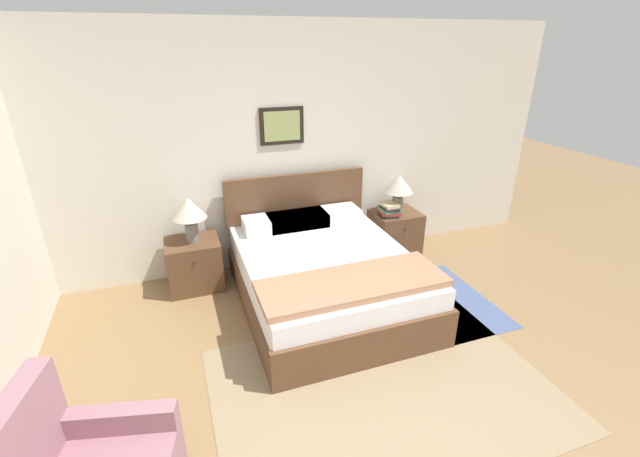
{
  "coord_description": "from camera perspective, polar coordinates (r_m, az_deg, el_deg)",
  "views": [
    {
      "loc": [
        -0.99,
        -1.39,
        2.39
      ],
      "look_at": [
        0.1,
        1.66,
        0.96
      ],
      "focal_mm": 24.0,
      "sensor_mm": 36.0,
      "label": 1
    }
  ],
  "objects": [
    {
      "name": "book_thick_bottom",
      "position": [
        5.04,
        9.19,
        1.94
      ],
      "size": [
        0.2,
        0.28,
        0.03
      ],
      "rotation": [
        0.0,
        0.0,
        -0.19
      ],
      "color": "#232328",
      "rests_on": "nightstand_by_door"
    },
    {
      "name": "bed",
      "position": [
        4.17,
        0.6,
        -6.1
      ],
      "size": [
        1.58,
        1.99,
        1.06
      ],
      "color": "brown",
      "rests_on": "ground_plane"
    },
    {
      "name": "area_rug_bedside",
      "position": [
        4.53,
        16.64,
        -9.04
      ],
      "size": [
        0.75,
        1.25,
        0.01
      ],
      "color": "#47567F",
      "rests_on": "ground_plane"
    },
    {
      "name": "area_rug_main",
      "position": [
        3.44,
        8.38,
        -20.37
      ],
      "size": [
        2.47,
        1.75,
        0.01
      ],
      "color": "#897556",
      "rests_on": "ground_plane"
    },
    {
      "name": "nightstand_near_window",
      "position": [
        4.64,
        -16.39,
        -4.54
      ],
      "size": [
        0.54,
        0.49,
        0.52
      ],
      "color": "brown",
      "rests_on": "ground_plane"
    },
    {
      "name": "book_paperback_top",
      "position": [
        5.0,
        9.28,
        3.15
      ],
      "size": [
        0.17,
        0.21,
        0.04
      ],
      "rotation": [
        0.0,
        0.0,
        0.04
      ],
      "color": "beige",
      "rests_on": "book_slim_near_top"
    },
    {
      "name": "table_lamp_near_window",
      "position": [
        4.4,
        -17.05,
        2.25
      ],
      "size": [
        0.33,
        0.33,
        0.46
      ],
      "color": "slate",
      "rests_on": "nightstand_near_window"
    },
    {
      "name": "book_novel_upper",
      "position": [
        5.02,
        9.24,
        2.51
      ],
      "size": [
        0.22,
        0.24,
        0.03
      ],
      "rotation": [
        0.0,
        0.0,
        -0.02
      ],
      "color": "#4C7551",
      "rests_on": "book_hardcover_middle"
    },
    {
      "name": "nightstand_by_door",
      "position": [
        5.24,
        9.92,
        -0.52
      ],
      "size": [
        0.54,
        0.49,
        0.52
      ],
      "color": "brown",
      "rests_on": "ground_plane"
    },
    {
      "name": "wall_back",
      "position": [
        4.67,
        -7.0,
        10.18
      ],
      "size": [
        6.89,
        0.09,
        2.6
      ],
      "color": "beige",
      "rests_on": "ground_plane"
    },
    {
      "name": "table_lamp_by_door",
      "position": [
        5.03,
        10.46,
        5.61
      ],
      "size": [
        0.33,
        0.33,
        0.46
      ],
      "color": "slate",
      "rests_on": "nightstand_by_door"
    },
    {
      "name": "book_hardcover_middle",
      "position": [
        5.03,
        9.21,
        2.21
      ],
      "size": [
        0.25,
        0.27,
        0.03
      ],
      "rotation": [
        0.0,
        0.0,
        -0.16
      ],
      "color": "#B7332D",
      "rests_on": "book_thick_bottom"
    },
    {
      "name": "book_slim_near_top",
      "position": [
        5.01,
        9.26,
        2.81
      ],
      "size": [
        0.21,
        0.28,
        0.03
      ],
      "rotation": [
        0.0,
        0.0,
        -0.15
      ],
      "color": "#232328",
      "rests_on": "book_novel_upper"
    }
  ]
}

